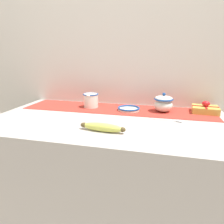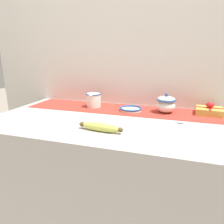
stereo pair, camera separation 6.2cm
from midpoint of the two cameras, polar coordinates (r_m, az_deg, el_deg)
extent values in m
cube|color=#B7B2AD|center=(1.31, -2.37, -20.64)|extent=(1.31, 0.71, 0.88)
cube|color=silver|center=(1.42, 1.62, 15.06)|extent=(2.11, 0.04, 2.40)
cube|color=#B23328|center=(1.30, -0.03, 0.90)|extent=(1.21, 0.27, 0.00)
cylinder|color=white|center=(1.34, -7.40, 3.29)|extent=(0.10, 0.10, 0.09)
torus|color=#194793|center=(1.33, -7.47, 5.08)|extent=(0.10, 0.10, 0.01)
torus|color=white|center=(1.39, -6.56, 4.09)|extent=(0.05, 0.01, 0.05)
ellipsoid|color=white|center=(1.29, -8.17, 4.58)|extent=(0.03, 0.02, 0.02)
ellipsoid|color=white|center=(1.26, 13.05, 1.89)|extent=(0.11, 0.11, 0.08)
torus|color=#194793|center=(1.25, 13.16, 3.60)|extent=(0.12, 0.12, 0.01)
ellipsoid|color=white|center=(1.25, 13.17, 3.87)|extent=(0.10, 0.10, 0.03)
sphere|color=#194793|center=(1.24, 13.24, 4.96)|extent=(0.02, 0.02, 0.02)
cylinder|color=white|center=(1.26, 3.37, 0.71)|extent=(0.14, 0.14, 0.01)
torus|color=#194793|center=(1.26, 3.38, 1.15)|extent=(0.14, 0.14, 0.01)
ellipsoid|color=#CCD156|center=(0.92, -4.61, -4.39)|extent=(0.21, 0.06, 0.04)
ellipsoid|color=brown|center=(0.96, -9.82, -3.71)|extent=(0.04, 0.03, 0.02)
ellipsoid|color=brown|center=(0.89, 1.02, -5.07)|extent=(0.03, 0.02, 0.02)
cube|color=silver|center=(1.10, 12.86, -2.31)|extent=(0.13, 0.01, 0.00)
ellipsoid|color=silver|center=(1.10, 17.20, -2.48)|extent=(0.04, 0.03, 0.01)
cube|color=gold|center=(1.32, 23.86, 0.64)|extent=(0.16, 0.14, 0.04)
cube|color=red|center=(1.31, 23.96, 1.50)|extent=(0.15, 0.02, 0.00)
cube|color=red|center=(1.31, 23.96, 1.50)|extent=(0.02, 0.13, 0.00)
ellipsoid|color=red|center=(1.31, 24.04, 2.21)|extent=(0.05, 0.04, 0.03)
camera|label=1|loc=(0.03, -91.70, -0.48)|focal=32.00mm
camera|label=2|loc=(0.03, 88.30, 0.48)|focal=32.00mm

